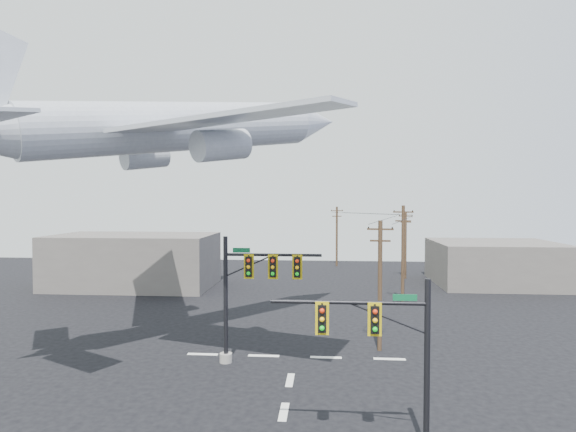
# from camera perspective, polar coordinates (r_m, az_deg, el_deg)

# --- Properties ---
(lane_markings) EXTENTS (14.00, 21.20, 0.01)m
(lane_markings) POSITION_cam_1_polar(r_m,az_deg,el_deg) (25.83, -0.23, -20.97)
(lane_markings) COLOR silver
(lane_markings) RESTS_ON ground
(signal_mast_near) EXTENTS (6.58, 0.77, 6.96)m
(signal_mast_near) POSITION_cam_1_polar(r_m,az_deg,el_deg) (20.37, 12.32, -16.27)
(signal_mast_near) COLOR gray
(signal_mast_near) RESTS_ON ground
(signal_mast_far) EXTENTS (6.29, 0.86, 7.81)m
(signal_mast_far) POSITION_cam_1_polar(r_m,az_deg,el_deg) (29.85, -4.66, -9.06)
(signal_mast_far) COLOR gray
(signal_mast_far) RESTS_ON ground
(utility_pole_a) EXTENTS (1.74, 0.31, 8.68)m
(utility_pole_a) POSITION_cam_1_polar(r_m,az_deg,el_deg) (32.76, 10.85, -7.78)
(utility_pole_a) COLOR #49321F
(utility_pole_a) RESTS_ON ground
(utility_pole_b) EXTENTS (1.91, 0.44, 9.48)m
(utility_pole_b) POSITION_cam_1_polar(r_m,az_deg,el_deg) (47.53, 13.47, -4.22)
(utility_pole_b) COLOR #49321F
(utility_pole_b) RESTS_ON ground
(utility_pole_c) EXTENTS (1.73, 0.46, 8.51)m
(utility_pole_c) POSITION_cam_1_polar(r_m,az_deg,el_deg) (62.65, 13.75, -3.18)
(utility_pole_c) COLOR #49321F
(utility_pole_c) RESTS_ON ground
(utility_pole_d) EXTENTS (1.85, 0.37, 8.93)m
(utility_pole_d) POSITION_cam_1_polar(r_m,az_deg,el_deg) (72.40, 5.80, -2.26)
(utility_pole_d) COLOR #49321F
(utility_pole_d) RESTS_ON ground
(power_lines) EXTENTS (10.03, 40.11, 0.38)m
(power_lines) POSITION_cam_1_polar(r_m,az_deg,el_deg) (53.44, 11.73, 0.06)
(power_lines) COLOR black
(airliner) EXTENTS (24.17, 24.70, 7.76)m
(airliner) POSITION_cam_1_polar(r_m,az_deg,el_deg) (33.25, -12.47, 10.16)
(airliner) COLOR silver
(building_left) EXTENTS (18.00, 10.00, 6.00)m
(building_left) POSITION_cam_1_polar(r_m,az_deg,el_deg) (58.14, -17.80, -5.07)
(building_left) COLOR #625C56
(building_left) RESTS_ON ground
(building_right) EXTENTS (14.00, 12.00, 5.00)m
(building_right) POSITION_cam_1_polar(r_m,az_deg,el_deg) (62.17, 23.36, -5.14)
(building_right) COLOR #625C56
(building_right) RESTS_ON ground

